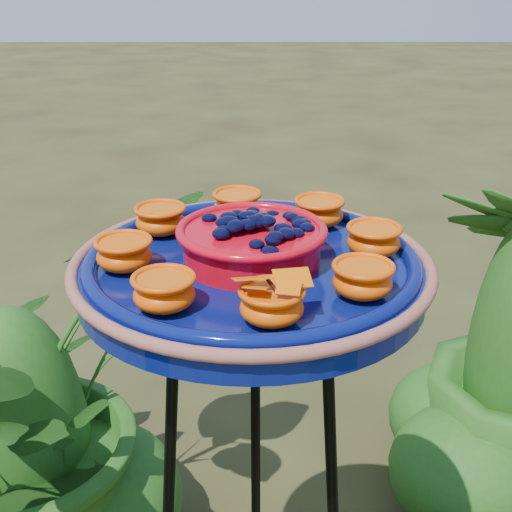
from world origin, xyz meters
The scene contains 3 objects.
tripod_stand centered at (0.00, 0.05, 0.55)m, with size 0.34×0.36×0.90m.
feeder_dish centered at (0.00, 0.05, 0.94)m, with size 0.48×0.48×0.11m.
shrub_back_left centered at (-0.50, 0.47, 0.43)m, with size 0.77×0.67×0.86m, color #205215.
Camera 1 is at (0.00, -0.80, 1.32)m, focal length 50.00 mm.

